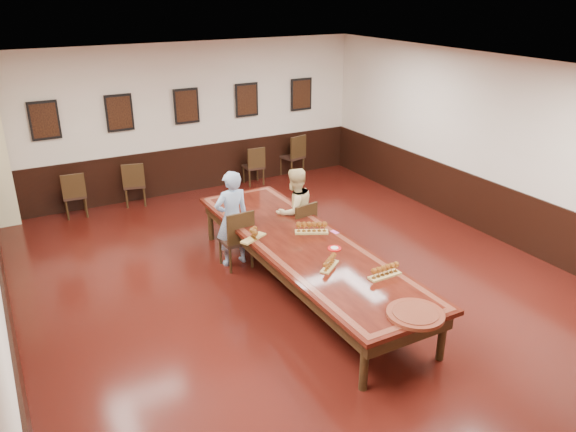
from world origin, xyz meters
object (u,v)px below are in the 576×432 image
person_man (232,218)px  conference_table (304,252)px  carved_platter (415,314)px  spare_chair_b (134,183)px  person_woman (295,211)px  spare_chair_c (253,165)px  spare_chair_d (292,155)px  chair_woman (298,228)px  spare_chair_a (74,194)px  chair_man (235,238)px

person_man → conference_table: size_ratio=0.32×
person_man → carved_platter: bearing=99.8°
spare_chair_b → person_woman: (1.81, -3.55, 0.28)m
spare_chair_c → person_man: bearing=61.8°
spare_chair_d → person_man: person_man is taller
chair_woman → carved_platter: chair_woman is taller
spare_chair_a → person_woman: (3.01, -3.49, 0.28)m
spare_chair_c → spare_chair_d: (1.08, 0.12, 0.05)m
spare_chair_d → person_woman: bearing=47.7°
chair_man → person_woman: size_ratio=0.67×
chair_man → conference_table: chair_man is taller
conference_table → carved_platter: size_ratio=7.19×
chair_woman → carved_platter: 3.42m
chair_man → carved_platter: 3.56m
spare_chair_b → spare_chair_a: bearing=16.4°
spare_chair_a → conference_table: bearing=122.9°
spare_chair_d → person_woman: (-2.00, -3.66, 0.24)m
spare_chair_c → person_woman: (-0.91, -3.53, 0.30)m
chair_man → spare_chair_a: chair_man is taller
spare_chair_d → spare_chair_b: bearing=-12.0°
person_woman → spare_chair_d: bearing=-128.0°
chair_man → person_woman: person_woman is taller
spare_chair_c → carved_platter: 7.14m
chair_woman → carved_platter: bearing=74.0°
chair_woman → spare_chair_a: size_ratio=1.03×
chair_man → spare_chair_c: chair_man is taller
chair_man → spare_chair_a: (-1.91, 3.50, -0.04)m
spare_chair_b → person_man: (0.71, -3.45, 0.33)m
chair_woman → spare_chair_c: chair_woman is taller
person_man → spare_chair_d: bearing=-132.7°
spare_chair_c → person_man: size_ratio=0.56×
spare_chair_b → conference_table: size_ratio=0.19×
spare_chair_d → person_man: 4.73m
spare_chair_c → conference_table: (-1.41, -4.71, 0.16)m
chair_man → person_woman: (1.10, 0.01, 0.25)m
spare_chair_c → person_woman: bearing=77.7°
conference_table → carved_platter: carved_platter is taller
spare_chair_a → conference_table: spare_chair_a is taller
person_man → carved_platter: person_man is taller
chair_woman → conference_table: (-0.52, -1.07, 0.13)m
spare_chair_c → conference_table: size_ratio=0.18×
spare_chair_a → spare_chair_c: (3.92, 0.04, -0.01)m
spare_chair_d → chair_man: bearing=36.2°
person_man → person_woman: bearing=173.3°
spare_chair_a → spare_chair_c: spare_chair_a is taller
spare_chair_c → carved_platter: bearing=81.8°
carved_platter → spare_chair_a: bearing=110.7°
spare_chair_a → carved_platter: spare_chair_a is taller
spare_chair_a → person_woman: person_woman is taller
spare_chair_a → carved_platter: (2.63, -6.98, 0.31)m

